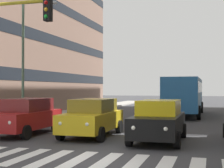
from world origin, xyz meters
TOP-DOWN VIEW (x-y plane):
  - ground_plane at (0.00, 0.00)m, footprint 180.00×180.00m
  - crosswalk_markings at (-0.00, 0.00)m, footprint 10.35×2.80m
  - car_1 at (-1.42, -4.33)m, footprint 2.02×4.44m
  - car_2 at (1.74, -4.98)m, footprint 2.02×4.44m
  - car_3 at (5.02, -4.67)m, footprint 2.02×4.44m
  - bus_behind_traffic at (-1.42, -18.50)m, footprint 2.78×10.50m
  - street_lamp_right at (7.32, -8.79)m, footprint 2.38×0.28m

SIDE VIEW (x-z plane):
  - ground_plane at x=0.00m, z-range 0.00..0.00m
  - crosswalk_markings at x=0.00m, z-range 0.00..0.01m
  - car_1 at x=-1.42m, z-range 0.03..1.75m
  - car_2 at x=1.74m, z-range 0.03..1.75m
  - car_3 at x=5.02m, z-range 0.03..1.75m
  - bus_behind_traffic at x=-1.42m, z-range 0.36..3.36m
  - street_lamp_right at x=7.32m, z-range 0.90..8.37m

